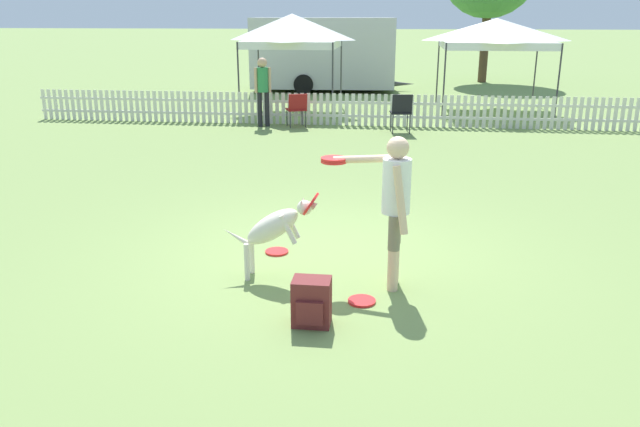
{
  "coord_description": "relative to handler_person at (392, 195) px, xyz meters",
  "views": [
    {
      "loc": [
        0.73,
        -6.69,
        2.65
      ],
      "look_at": [
        0.01,
        -0.75,
        0.74
      ],
      "focal_mm": 35.0,
      "sensor_mm": 36.0,
      "label": 1
    }
  ],
  "objects": [
    {
      "name": "ground_plane",
      "position": [
        -0.73,
        0.77,
        -0.97
      ],
      "size": [
        240.0,
        240.0,
        0.0
      ],
      "primitive_type": "plane",
      "color": "olive"
    },
    {
      "name": "handler_person",
      "position": [
        0.0,
        0.0,
        0.0
      ],
      "size": [
        0.92,
        0.7,
        1.55
      ],
      "rotation": [
        0.0,
        0.0,
        1.53
      ],
      "color": "beige",
      "rests_on": "ground_plane"
    },
    {
      "name": "leaping_dog",
      "position": [
        -1.19,
        0.04,
        -0.39
      ],
      "size": [
        1.04,
        0.31,
        0.96
      ],
      "rotation": [
        0.0,
        0.0,
        -1.62
      ],
      "color": "beige",
      "rests_on": "ground_plane"
    },
    {
      "name": "frisbee_near_handler",
      "position": [
        -1.32,
        0.77,
        -0.95
      ],
      "size": [
        0.27,
        0.27,
        0.02
      ],
      "color": "red",
      "rests_on": "ground_plane"
    },
    {
      "name": "frisbee_near_dog",
      "position": [
        -0.25,
        -0.43,
        -0.95
      ],
      "size": [
        0.27,
        0.27,
        0.02
      ],
      "color": "red",
      "rests_on": "ground_plane"
    },
    {
      "name": "backpack_on_grass",
      "position": [
        -0.68,
        -0.93,
        -0.75
      ],
      "size": [
        0.34,
        0.29,
        0.43
      ],
      "color": "maroon",
      "rests_on": "ground_plane"
    },
    {
      "name": "picket_fence",
      "position": [
        -0.73,
        9.66,
        -0.57
      ],
      "size": [
        17.18,
        0.04,
        0.79
      ],
      "color": "silver",
      "rests_on": "ground_plane"
    },
    {
      "name": "folding_chair_blue_left",
      "position": [
        -2.4,
        9.25,
        -0.47
      ],
      "size": [
        0.6,
        0.61,
        0.82
      ],
      "rotation": [
        0.0,
        0.0,
        3.52
      ],
      "color": "#333338",
      "rests_on": "ground_plane"
    },
    {
      "name": "folding_chair_center",
      "position": [
        0.14,
        8.71,
        -0.41
      ],
      "size": [
        0.53,
        0.55,
        0.92
      ],
      "rotation": [
        0.0,
        0.0,
        3.28
      ],
      "color": "#333338",
      "rests_on": "ground_plane"
    },
    {
      "name": "canopy_tent_main",
      "position": [
        -2.91,
        11.78,
        1.26
      ],
      "size": [
        2.55,
        2.55,
        2.69
      ],
      "color": "#333338",
      "rests_on": "ground_plane"
    },
    {
      "name": "canopy_tent_secondary",
      "position": [
        2.7,
        12.53,
        1.2
      ],
      "size": [
        2.95,
        2.95,
        2.57
      ],
      "color": "#333338",
      "rests_on": "ground_plane"
    },
    {
      "name": "spectator_standing",
      "position": [
        -3.24,
        9.24,
        0.05
      ],
      "size": [
        0.39,
        0.27,
        1.67
      ],
      "rotation": [
        0.0,
        0.0,
        3.53
      ],
      "color": "black",
      "rests_on": "ground_plane"
    },
    {
      "name": "equipment_trailer",
      "position": [
        -2.66,
        17.11,
        0.38
      ],
      "size": [
        5.92,
        2.69,
        2.56
      ],
      "rotation": [
        0.0,
        0.0,
        0.06
      ],
      "color": "#B7B7B7",
      "rests_on": "ground_plane"
    }
  ]
}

